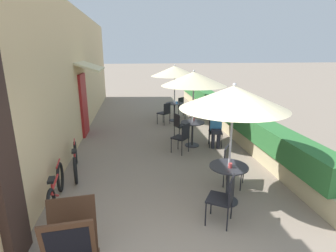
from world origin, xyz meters
The scene contains 22 objects.
cafe_facade_wall centered at (-2.54, 6.98, 2.09)m, with size 0.98×14.23×4.20m.
planter_hedge centered at (2.75, 7.02, 0.54)m, with size 0.60×13.23×1.01m.
patio_table_near centered at (1.04, 1.59, 0.53)m, with size 0.73×0.73×0.75m.
patio_umbrella_near centered at (1.04, 1.59, 2.06)m, with size 1.91×1.91×2.31m.
cafe_chair_near_left centered at (0.74, 0.95, 0.52)m, with size 0.55×0.55×0.87m.
cafe_chair_near_right centered at (1.34, 2.23, 0.52)m, with size 0.55×0.55×0.87m.
coffee_cup_near centered at (1.03, 1.51, 0.80)m, with size 0.07×0.07×0.09m.
patio_table_mid centered at (1.06, 4.76, 0.53)m, with size 0.73×0.73×0.75m.
patio_umbrella_mid centered at (1.06, 4.76, 2.06)m, with size 1.91×1.91×2.31m.
cafe_chair_mid_left centered at (0.64, 4.19, 0.52)m, with size 0.57×0.57×0.87m.
cafe_chair_mid_right centered at (1.76, 4.68, 0.52)m, with size 0.48×0.48×0.87m.
seated_patron_mid_right centered at (1.74, 4.57, 0.69)m, with size 0.40×0.46×1.25m.
cafe_chair_mid_back centered at (0.78, 5.41, 0.52)m, with size 0.50×0.50×0.87m.
coffee_cup_mid centered at (1.12, 4.90, 0.80)m, with size 0.07×0.07×0.09m.
patio_table_far centered at (0.99, 7.83, 0.53)m, with size 0.73×0.73×0.75m.
patio_umbrella_far centered at (0.99, 7.83, 2.06)m, with size 1.91×1.91×2.31m.
cafe_chair_far_left centered at (0.53, 7.29, 0.52)m, with size 0.57×0.57×0.87m.
cafe_chair_far_right centered at (1.45, 8.36, 0.52)m, with size 0.57×0.57×0.87m.
coffee_cup_far centered at (1.06, 7.67, 0.80)m, with size 0.07×0.07×0.09m.
bicycle_leaning centered at (-2.20, 1.89, 0.33)m, with size 0.27×1.73×0.71m.
bicycle_second centered at (-2.12, 3.28, 0.32)m, with size 0.39×1.70×0.69m.
menu_board centered at (-1.58, 0.34, 0.44)m, with size 0.71×0.69×0.89m.
Camera 1 is at (-0.70, -2.74, 2.83)m, focal length 28.00 mm.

